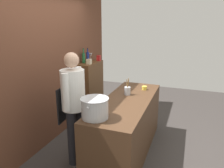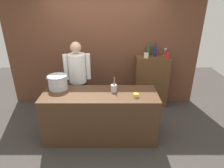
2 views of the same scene
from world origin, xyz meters
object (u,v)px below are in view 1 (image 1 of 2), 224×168
(chef, at_px, (73,101))
(wine_glass_short, at_px, (91,55))
(stockpot_large, at_px, (95,108))
(wine_bottle_green, at_px, (84,58))
(butter_jar, at_px, (144,88))
(utensil_crock, at_px, (127,90))
(spice_tin_red, at_px, (99,58))
(wine_bottle_cobalt, at_px, (88,57))
(spice_tin_cream, at_px, (89,62))

(chef, bearing_deg, wine_glass_short, -167.20)
(stockpot_large, distance_m, wine_bottle_green, 2.12)
(stockpot_large, relative_size, butter_jar, 4.60)
(utensil_crock, height_order, spice_tin_red, spice_tin_red)
(utensil_crock, bearing_deg, wine_bottle_green, 56.79)
(spice_tin_red, bearing_deg, wine_glass_short, 86.83)
(butter_jar, bearing_deg, wine_glass_short, 60.75)
(chef, height_order, wine_bottle_green, chef)
(utensil_crock, bearing_deg, chef, 140.72)
(chef, relative_size, wine_glass_short, 10.21)
(chef, xyz_separation_m, wine_glass_short, (1.90, 0.63, 0.37))
(utensil_crock, height_order, butter_jar, utensil_crock)
(stockpot_large, distance_m, wine_bottle_cobalt, 2.23)
(wine_bottle_green, bearing_deg, spice_tin_red, -26.63)
(wine_bottle_cobalt, bearing_deg, wine_glass_short, 11.45)
(spice_tin_red, bearing_deg, wine_bottle_green, 153.37)
(chef, relative_size, stockpot_large, 4.07)
(stockpot_large, bearing_deg, spice_tin_cream, 28.15)
(utensil_crock, height_order, wine_bottle_green, wine_bottle_green)
(spice_tin_cream, bearing_deg, spice_tin_red, -2.59)
(stockpot_large, xyz_separation_m, utensil_crock, (1.01, -0.12, -0.06))
(wine_bottle_green, distance_m, wine_glass_short, 0.38)
(wine_glass_short, bearing_deg, spice_tin_cream, -157.90)
(butter_jar, xyz_separation_m, spice_tin_red, (0.79, 1.23, 0.35))
(chef, relative_size, wine_bottle_green, 5.23)
(chef, distance_m, stockpot_large, 0.55)
(utensil_crock, xyz_separation_m, wine_bottle_green, (0.79, 1.21, 0.36))
(wine_bottle_green, distance_m, spice_tin_red, 0.42)
(stockpot_large, xyz_separation_m, wine_bottle_green, (1.79, 1.08, 0.31))
(chef, relative_size, spice_tin_cream, 15.66)
(stockpot_large, bearing_deg, butter_jar, -13.38)
(utensil_crock, distance_m, butter_jar, 0.42)
(stockpot_large, height_order, spice_tin_red, spice_tin_red)
(wine_bottle_green, relative_size, wine_bottle_cobalt, 1.05)
(butter_jar, relative_size, wine_bottle_cobalt, 0.29)
(stockpot_large, distance_m, utensil_crock, 1.01)
(spice_tin_cream, bearing_deg, chef, -162.73)
(wine_bottle_cobalt, height_order, wine_glass_short, wine_bottle_cobalt)
(wine_bottle_cobalt, bearing_deg, spice_tin_cream, -147.96)
(wine_bottle_cobalt, xyz_separation_m, spice_tin_cream, (-0.22, -0.14, -0.06))
(utensil_crock, bearing_deg, stockpot_large, 173.09)
(butter_jar, xyz_separation_m, wine_bottle_cobalt, (0.56, 1.38, 0.40))
(butter_jar, bearing_deg, stockpot_large, 166.62)
(butter_jar, height_order, spice_tin_cream, spice_tin_cream)
(wine_bottle_green, bearing_deg, utensil_crock, -123.21)
(utensil_crock, distance_m, wine_bottle_cobalt, 1.55)
(chef, xyz_separation_m, butter_jar, (1.09, -0.80, -0.03))
(butter_jar, bearing_deg, spice_tin_cream, 74.56)
(chef, height_order, spice_tin_cream, chef)
(chef, height_order, butter_jar, chef)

